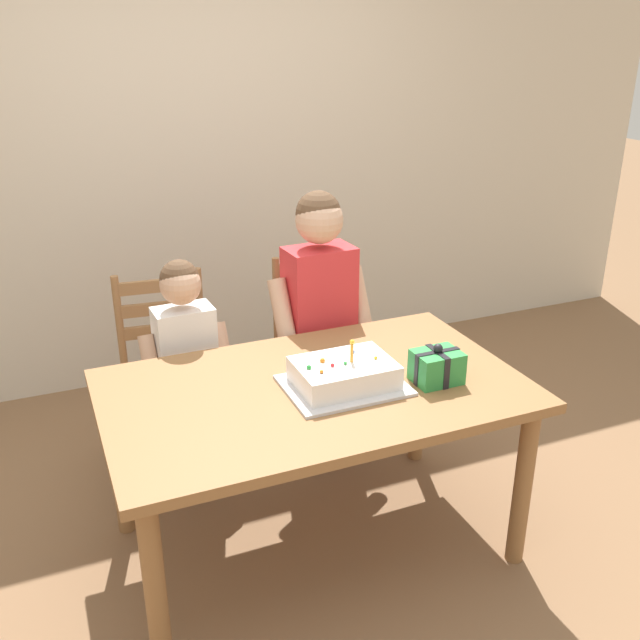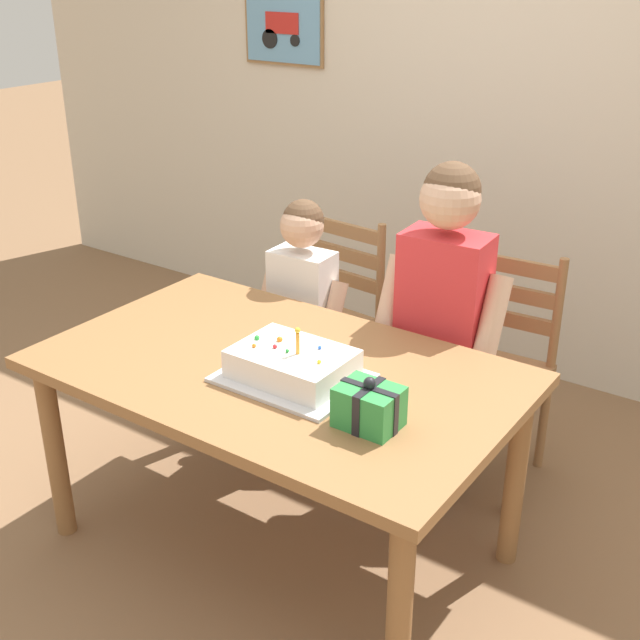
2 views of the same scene
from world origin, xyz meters
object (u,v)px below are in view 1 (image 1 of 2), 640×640
(chair_right, at_px, (323,345))
(child_younger, at_px, (186,354))
(dining_table, at_px, (314,407))
(chair_left, at_px, (168,373))
(birthday_cake, at_px, (344,375))
(child_older, at_px, (320,303))
(gift_box_red_large, at_px, (437,367))

(chair_right, xyz_separation_m, child_younger, (-0.75, -0.23, 0.19))
(dining_table, bearing_deg, chair_left, 114.96)
(birthday_cake, bearing_deg, child_younger, 123.83)
(birthday_cake, distance_m, child_younger, 0.81)
(chair_left, distance_m, child_younger, 0.30)
(chair_left, xyz_separation_m, chair_right, (0.80, 0.00, 0.00))
(birthday_cake, relative_size, child_older, 0.33)
(chair_left, bearing_deg, chair_right, 0.01)
(chair_left, height_order, child_younger, child_younger)
(birthday_cake, distance_m, child_older, 0.69)
(gift_box_red_large, distance_m, child_older, 0.78)
(birthday_cake, xyz_separation_m, chair_right, (0.30, 0.90, -0.31))
(dining_table, xyz_separation_m, birthday_cake, (0.10, -0.05, 0.14))
(child_older, height_order, child_younger, child_older)
(dining_table, relative_size, birthday_cake, 3.55)
(chair_right, bearing_deg, birthday_cake, -108.40)
(dining_table, height_order, child_older, child_older)
(chair_right, xyz_separation_m, child_older, (-0.12, -0.23, 0.34))
(gift_box_red_large, relative_size, child_older, 0.14)
(chair_left, bearing_deg, birthday_cake, -61.15)
(dining_table, distance_m, child_older, 0.70)
(gift_box_red_large, relative_size, chair_right, 0.20)
(dining_table, relative_size, chair_left, 1.70)
(dining_table, distance_m, child_younger, 0.71)
(chair_left, distance_m, child_older, 0.79)
(dining_table, bearing_deg, birthday_cake, -25.90)
(birthday_cake, bearing_deg, dining_table, 154.10)
(birthday_cake, relative_size, gift_box_red_large, 2.43)
(chair_right, distance_m, child_older, 0.42)
(dining_table, xyz_separation_m, gift_box_red_large, (0.44, -0.14, 0.15))
(gift_box_red_large, xyz_separation_m, chair_right, (-0.04, 1.00, -0.33))
(gift_box_red_large, xyz_separation_m, child_older, (-0.16, 0.76, 0.01))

